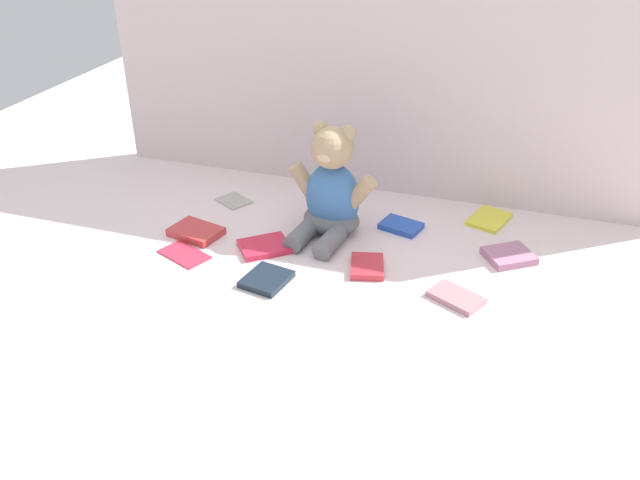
# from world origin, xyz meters

# --- Properties ---
(ground_plane) EXTENTS (3.20, 3.20, 0.00)m
(ground_plane) POSITION_xyz_m (0.00, 0.00, 0.00)
(ground_plane) COLOR silver
(backdrop_drape) EXTENTS (1.67, 0.03, 0.79)m
(backdrop_drape) POSITION_xyz_m (0.00, 0.42, 0.39)
(backdrop_drape) COLOR silver
(backdrop_drape) RESTS_ON ground_plane
(teddy_bear) EXTENTS (0.25, 0.23, 0.30)m
(teddy_bear) POSITION_xyz_m (-0.06, 0.12, 0.11)
(teddy_bear) COLOR #3F72B2
(teddy_bear) RESTS_ON ground_plane
(book_case_0) EXTENTS (0.10, 0.12, 0.02)m
(book_case_0) POSITION_xyz_m (0.08, -0.04, 0.01)
(book_case_0) COLOR #C62F3A
(book_case_0) RESTS_ON ground_plane
(book_case_1) EXTENTS (0.15, 0.14, 0.02)m
(book_case_1) POSITION_xyz_m (0.41, 0.12, 0.01)
(book_case_1) COLOR #A86C8A
(book_case_1) RESTS_ON ground_plane
(book_case_2) EXTENTS (0.11, 0.12, 0.02)m
(book_case_2) POSITION_xyz_m (-0.13, -0.16, 0.01)
(book_case_2) COLOR #182432
(book_case_2) RESTS_ON ground_plane
(book_case_3) EXTENTS (0.12, 0.10, 0.02)m
(book_case_3) POSITION_xyz_m (0.12, 0.19, 0.01)
(book_case_3) COLOR #254DB2
(book_case_3) RESTS_ON ground_plane
(book_case_4) EXTENTS (0.12, 0.11, 0.01)m
(book_case_4) POSITION_xyz_m (-0.38, 0.20, 0.00)
(book_case_4) COLOR #A2A39B
(book_case_4) RESTS_ON ground_plane
(book_case_5) EXTENTS (0.14, 0.12, 0.01)m
(book_case_5) POSITION_xyz_m (0.31, -0.10, 0.01)
(book_case_5) COLOR #B0767D
(book_case_5) RESTS_ON ground_plane
(book_case_6) EXTENTS (0.15, 0.12, 0.02)m
(book_case_6) POSITION_xyz_m (-0.39, -0.01, 0.01)
(book_case_6) COLOR #C13637
(book_case_6) RESTS_ON ground_plane
(book_case_7) EXTENTS (0.12, 0.15, 0.01)m
(book_case_7) POSITION_xyz_m (0.34, 0.31, 0.01)
(book_case_7) COLOR yellow
(book_case_7) RESTS_ON ground_plane
(book_case_8) EXTENTS (0.15, 0.12, 0.01)m
(book_case_8) POSITION_xyz_m (-0.37, -0.12, 0.00)
(book_case_8) COLOR #C72B44
(book_case_8) RESTS_ON ground_plane
(book_case_9) EXTENTS (0.16, 0.15, 0.01)m
(book_case_9) POSITION_xyz_m (-0.19, -0.03, 0.01)
(book_case_9) COLOR red
(book_case_9) RESTS_ON ground_plane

